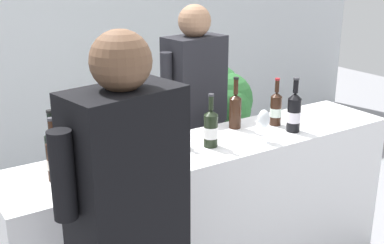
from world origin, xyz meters
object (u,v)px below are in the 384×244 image
(wine_bottle_0, at_px, (211,128))
(wine_glass, at_px, (264,121))
(wine_bottle_2, at_px, (294,112))
(wine_bottle_7, at_px, (235,109))
(wine_bottle_3, at_px, (170,120))
(wine_bottle_5, at_px, (276,108))
(wine_bottle_6, at_px, (150,146))
(wine_bottle_1, at_px, (54,159))
(potted_shrub, at_px, (220,115))
(person_server, at_px, (194,131))
(wine_bottle_4, at_px, (53,149))

(wine_bottle_0, height_order, wine_glass, wine_bottle_0)
(wine_bottle_2, relative_size, wine_bottle_7, 1.04)
(wine_bottle_3, height_order, wine_bottle_5, wine_bottle_3)
(wine_bottle_6, bearing_deg, wine_bottle_0, 14.65)
(wine_bottle_3, bearing_deg, wine_bottle_1, -169.73)
(wine_bottle_5, xyz_separation_m, potted_shrub, (0.17, 0.82, -0.29))
(wine_bottle_3, distance_m, wine_glass, 0.53)
(person_server, height_order, potted_shrub, person_server)
(wine_bottle_3, height_order, wine_glass, wine_bottle_3)
(wine_bottle_7, distance_m, potted_shrub, 0.89)
(wine_bottle_1, bearing_deg, wine_bottle_2, -4.00)
(person_server, bearing_deg, wine_bottle_1, -152.86)
(wine_bottle_5, bearing_deg, wine_glass, -144.75)
(wine_bottle_1, distance_m, wine_bottle_3, 0.71)
(wine_glass, bearing_deg, wine_bottle_0, 162.06)
(wine_bottle_0, distance_m, wine_bottle_2, 0.57)
(wine_bottle_3, relative_size, wine_bottle_5, 1.15)
(wine_bottle_2, xyz_separation_m, wine_bottle_5, (-0.01, 0.15, -0.01))
(wine_bottle_1, xyz_separation_m, wine_bottle_5, (1.42, 0.05, -0.00))
(wine_bottle_7, height_order, potted_shrub, wine_bottle_7)
(wine_bottle_5, xyz_separation_m, person_server, (-0.25, 0.55, -0.27))
(wine_bottle_1, distance_m, wine_glass, 1.17)
(wine_bottle_6, relative_size, person_server, 0.20)
(wine_bottle_1, height_order, wine_bottle_5, wine_bottle_1)
(wine_bottle_0, xyz_separation_m, wine_bottle_3, (-0.17, 0.16, 0.03))
(wine_bottle_7, bearing_deg, wine_bottle_2, -43.04)
(wine_bottle_3, distance_m, potted_shrub, 1.20)
(wine_bottle_2, distance_m, potted_shrub, 1.03)
(wine_bottle_2, height_order, person_server, person_server)
(wine_bottle_2, relative_size, wine_bottle_4, 1.06)
(wine_bottle_5, relative_size, person_server, 0.17)
(wine_bottle_7, relative_size, potted_shrub, 0.26)
(person_server, bearing_deg, wine_bottle_0, -115.68)
(wine_glass, xyz_separation_m, person_server, (0.01, 0.73, -0.29))
(potted_shrub, bearing_deg, wine_bottle_2, -99.19)
(wine_bottle_0, relative_size, wine_bottle_3, 0.88)
(wine_bottle_0, distance_m, potted_shrub, 1.19)
(wine_bottle_5, height_order, wine_glass, wine_bottle_5)
(wine_bottle_5, bearing_deg, person_server, 114.35)
(wine_bottle_6, distance_m, potted_shrub, 1.58)
(wine_bottle_1, height_order, wine_bottle_7, wine_bottle_7)
(wine_bottle_4, height_order, potted_shrub, wine_bottle_4)
(wine_bottle_6, xyz_separation_m, wine_bottle_7, (0.75, 0.29, -0.01))
(wine_bottle_7, bearing_deg, wine_bottle_0, -149.99)
(wine_bottle_1, distance_m, potted_shrub, 1.83)
(wine_bottle_5, bearing_deg, wine_bottle_2, -86.35)
(wine_bottle_0, xyz_separation_m, wine_bottle_4, (-0.84, 0.14, 0.01))
(wine_bottle_0, distance_m, person_server, 0.75)
(wine_bottle_3, bearing_deg, wine_bottle_2, -17.17)
(wine_bottle_2, bearing_deg, wine_bottle_6, -177.11)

